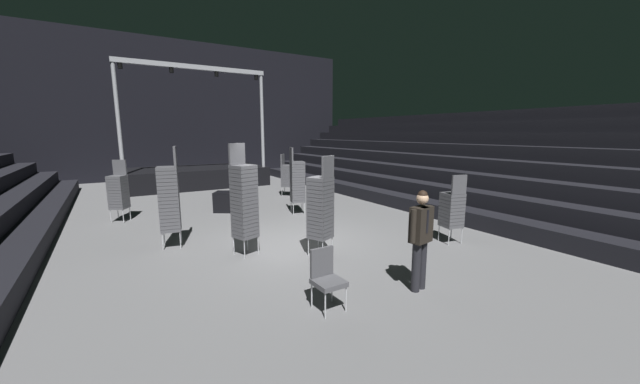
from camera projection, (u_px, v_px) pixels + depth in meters
The scene contains 14 objects.
ground_plane at pixel (291, 247), 8.40m from camera, with size 22.00×30.00×0.10m, color slate.
arena_end_wall at pixel (176, 110), 20.31m from camera, with size 22.00×0.30×8.00m, color black.
bleacher_bank_right at pixel (468, 157), 13.03m from camera, with size 6.00×24.00×3.60m.
stage_riser at pixel (195, 175), 17.44m from camera, with size 6.83×3.45×5.69m.
man_with_tie at pixel (421, 234), 5.83m from camera, with size 0.57×0.30×1.76m.
chair_stack_front_left at pixel (118, 191), 10.46m from camera, with size 0.61×0.61×1.88m.
chair_stack_front_right at pixel (244, 200), 7.53m from camera, with size 0.56×0.56×2.48m.
chair_stack_mid_left at pixel (321, 207), 7.49m from camera, with size 0.58×0.58×2.22m.
chair_stack_mid_right at pixel (297, 181), 11.45m from camera, with size 0.54×0.54×2.22m.
chair_stack_mid_centre at pixel (169, 198), 8.03m from camera, with size 0.52×0.52×2.39m.
chair_stack_rear_left at pixel (287, 175), 14.77m from camera, with size 0.62×0.62×1.79m.
chair_stack_rear_right at pixel (452, 209), 8.43m from camera, with size 0.53×0.53×1.71m.
equipment_road_case at pixel (228, 202), 11.86m from camera, with size 0.90×0.60×0.69m, color black.
loose_chair_near_man at pixel (326, 275), 5.29m from camera, with size 0.45×0.45×0.95m.
Camera 1 is at (-3.60, -7.23, 2.70)m, focal length 19.30 mm.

